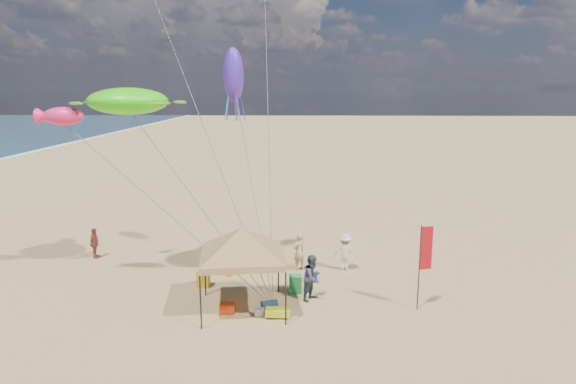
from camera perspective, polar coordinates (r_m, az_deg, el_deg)
name	(u,v)px	position (r m, az deg, el deg)	size (l,w,h in m)	color
ground	(285,312)	(19.59, -0.28, -13.34)	(280.00, 280.00, 0.00)	tan
canopy_tent	(242,231)	(18.88, -5.21, -4.40)	(5.93, 5.93, 3.69)	black
feather_flag	(424,254)	(19.73, 15.01, -6.69)	(0.49, 0.15, 3.31)	black
cooler_red	(227,308)	(19.59, -6.80, -12.81)	(0.54, 0.38, 0.38)	red
cooler_blue	(310,277)	(22.44, 2.54, -9.50)	(0.54, 0.38, 0.38)	#1D16BA
bag_navy	(269,305)	(19.79, -2.09, -12.51)	(0.36, 0.36, 0.60)	#0E2140
bag_orange	(230,270)	(23.35, -6.50, -8.73)	(0.36, 0.36, 0.60)	orange
chair_green	(295,284)	(21.26, 0.84, -10.25)	(0.50, 0.50, 0.70)	green
chair_yellow	(203,279)	(22.09, -9.45, -9.55)	(0.50, 0.50, 0.70)	gold
crate_grey	(260,312)	(19.29, -3.19, -13.30)	(0.34, 0.30, 0.28)	gray
beach_cart	(278,312)	(19.15, -1.16, -13.29)	(0.90, 0.50, 0.24)	#C1CC16
person_near_a	(299,252)	(23.53, 1.22, -6.69)	(0.64, 0.42, 1.76)	tan
person_near_b	(313,278)	(20.35, 2.78, -9.55)	(0.90, 0.70, 1.84)	#363B4A
person_near_c	(345,252)	(23.63, 6.41, -6.70)	(1.13, 0.65, 1.74)	silver
person_far_a	(95,243)	(26.94, -20.85, -5.36)	(0.89, 0.37, 1.52)	#943939
turtle_kite	(128,101)	(22.06, -17.51, 9.67)	(3.31, 2.65, 1.10)	#37F30C
fish_kite	(63,116)	(22.18, -23.85, 7.78)	(1.65, 0.82, 0.73)	#FF236B
squid_kite	(234,75)	(23.51, -6.12, 12.92)	(0.93, 0.93, 2.41)	#4A25B1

